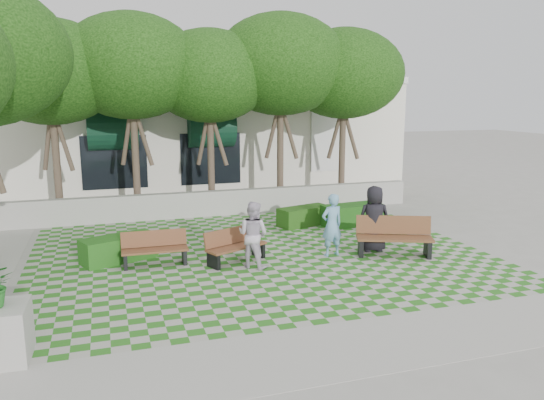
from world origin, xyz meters
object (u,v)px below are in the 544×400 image
object	(u,v)px
person_blue	(332,225)
hedge_east	(352,215)
bench_east	(394,237)
hedge_west	(119,249)
person_dark	(374,219)
hedge_midright	(304,216)
person_white	(253,235)
bench_mid	(235,246)
bench_west	(155,249)

from	to	relation	value
person_blue	hedge_east	bearing A→B (deg)	-133.42
bench_east	hedge_east	distance (m)	3.50
hedge_west	person_dark	bearing A→B (deg)	-10.23
bench_east	hedge_midright	world-z (taller)	bench_east
hedge_east	hedge_midright	distance (m)	1.61
hedge_east	hedge_west	size ratio (longest dim) A/B	1.06
hedge_midright	hedge_west	world-z (taller)	hedge_west
hedge_midright	person_blue	bearing A→B (deg)	-98.94
person_blue	person_white	xyz separation A→B (m)	(-2.28, -0.29, -0.01)
bench_east	bench_mid	bearing A→B (deg)	-168.18
bench_west	person_white	distance (m)	2.56
hedge_midright	hedge_west	xyz separation A→B (m)	(-6.04, -2.18, 0.02)
hedge_east	person_blue	xyz separation A→B (m)	(-2.08, -2.98, 0.50)
bench_east	person_dark	xyz separation A→B (m)	(-0.33, 0.53, 0.41)
bench_west	person_white	world-z (taller)	person_white
person_blue	bench_mid	bearing A→B (deg)	-14.47
hedge_west	person_blue	bearing A→B (deg)	-13.08
bench_mid	hedge_midright	xyz separation A→B (m)	(3.15, 3.18, -0.11)
hedge_east	person_blue	size ratio (longest dim) A/B	1.18
hedge_east	hedge_midright	xyz separation A→B (m)	(-1.54, 0.47, -0.04)
bench_west	person_white	xyz separation A→B (m)	(2.35, -0.93, 0.43)
person_dark	person_white	size ratio (longest dim) A/B	1.09
bench_east	person_dark	world-z (taller)	person_dark
bench_east	hedge_midright	xyz separation A→B (m)	(-1.08, 3.93, -0.20)
hedge_midright	person_blue	xyz separation A→B (m)	(-0.54, -3.45, 0.54)
hedge_east	bench_mid	bearing A→B (deg)	-149.98
bench_mid	hedge_midright	distance (m)	4.48
hedge_west	hedge_east	bearing A→B (deg)	12.69
hedge_east	person_white	world-z (taller)	person_white
bench_east	bench_mid	xyz separation A→B (m)	(-4.24, 0.75, -0.09)
person_white	person_blue	bearing A→B (deg)	-127.80
hedge_east	person_dark	world-z (taller)	person_dark
bench_mid	person_dark	bearing A→B (deg)	-27.75
bench_mid	bench_west	bearing A→B (deg)	145.08
bench_west	hedge_east	world-z (taller)	bench_west
hedge_midright	hedge_west	size ratio (longest dim) A/B	0.94
bench_east	bench_mid	size ratio (longest dim) A/B	1.21
person_white	person_dark	bearing A→B (deg)	-129.55
bench_mid	person_blue	bearing A→B (deg)	-30.48
bench_mid	hedge_midright	size ratio (longest dim) A/B	0.98
bench_east	hedge_west	distance (m)	7.34
hedge_midright	person_white	size ratio (longest dim) A/B	1.05
bench_east	person_white	xyz separation A→B (m)	(-3.91, 0.19, 0.34)
bench_mid	person_white	world-z (taller)	person_white
bench_mid	bench_west	size ratio (longest dim) A/B	1.05
bench_west	person_dark	xyz separation A→B (m)	(5.92, -0.59, 0.50)
bench_mid	bench_west	distance (m)	2.05
person_white	bench_east	bearing A→B (deg)	-137.83
bench_east	bench_mid	distance (m)	4.30
person_white	bench_mid	bearing A→B (deg)	-14.38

